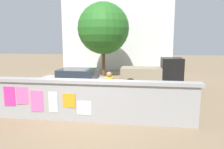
{
  "coord_description": "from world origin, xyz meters",
  "views": [
    {
      "loc": [
        1.73,
        -6.97,
        2.82
      ],
      "look_at": [
        0.45,
        2.22,
        1.35
      ],
      "focal_mm": 33.62,
      "sensor_mm": 36.0,
      "label": 1
    }
  ],
  "objects_px": {
    "motorcycle": "(164,97)",
    "person_walking": "(109,87)",
    "car_parked": "(76,82)",
    "tree_roadside": "(103,28)",
    "auto_rickshaw_truck": "(154,73)"
  },
  "relations": [
    {
      "from": "person_walking",
      "to": "motorcycle",
      "type": "bearing_deg",
      "value": 17.19
    },
    {
      "from": "person_walking",
      "to": "tree_roadside",
      "type": "height_order",
      "value": "tree_roadside"
    },
    {
      "from": "tree_roadside",
      "to": "person_walking",
      "type": "bearing_deg",
      "value": -78.35
    },
    {
      "from": "car_parked",
      "to": "tree_roadside",
      "type": "distance_m",
      "value": 7.1
    },
    {
      "from": "car_parked",
      "to": "tree_roadside",
      "type": "relative_size",
      "value": 0.65
    },
    {
      "from": "motorcycle",
      "to": "person_walking",
      "type": "bearing_deg",
      "value": -162.81
    },
    {
      "from": "auto_rickshaw_truck",
      "to": "car_parked",
      "type": "distance_m",
      "value": 4.8
    },
    {
      "from": "motorcycle",
      "to": "tree_roadside",
      "type": "height_order",
      "value": "tree_roadside"
    },
    {
      "from": "motorcycle",
      "to": "tree_roadside",
      "type": "relative_size",
      "value": 0.32
    },
    {
      "from": "auto_rickshaw_truck",
      "to": "person_walking",
      "type": "xyz_separation_m",
      "value": [
        -2.08,
        -4.59,
        0.09
      ]
    },
    {
      "from": "motorcycle",
      "to": "person_walking",
      "type": "relative_size",
      "value": 1.16
    },
    {
      "from": "motorcycle",
      "to": "person_walking",
      "type": "xyz_separation_m",
      "value": [
        -2.25,
        -0.7,
        0.52
      ]
    },
    {
      "from": "tree_roadside",
      "to": "car_parked",
      "type": "bearing_deg",
      "value": -93.07
    },
    {
      "from": "auto_rickshaw_truck",
      "to": "motorcycle",
      "type": "height_order",
      "value": "auto_rickshaw_truck"
    },
    {
      "from": "car_parked",
      "to": "person_walking",
      "type": "height_order",
      "value": "person_walking"
    }
  ]
}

